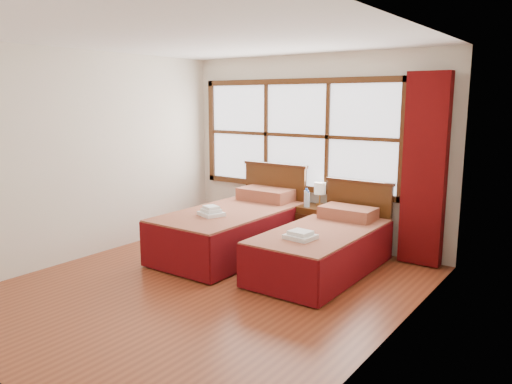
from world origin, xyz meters
The scene contains 15 objects.
floor centered at (0.00, 0.00, 0.00)m, with size 4.50×4.50×0.00m, color brown.
ceiling centered at (0.00, 0.00, 2.60)m, with size 4.50×4.50×0.00m, color white.
wall_back centered at (0.00, 2.25, 1.30)m, with size 4.00×4.00×0.00m, color silver.
wall_left centered at (-2.00, 0.00, 1.30)m, with size 4.50×4.50×0.00m, color silver.
wall_right centered at (2.00, 0.00, 1.30)m, with size 4.50×4.50×0.00m, color silver.
window centered at (-0.25, 2.21, 1.50)m, with size 3.16×0.06×1.56m.
curtain centered at (1.60, 2.11, 1.17)m, with size 0.50×0.16×2.30m, color #5A0909.
bed_left centered at (-0.55, 1.20, 0.33)m, with size 1.12×2.17×1.09m.
bed_right centered at (0.76, 1.20, 0.30)m, with size 1.00×2.02×0.97m.
nightstand centered at (0.17, 1.99, 0.29)m, with size 0.43×0.43×0.57m.
towels_left centered at (-0.56, 0.73, 0.63)m, with size 0.36×0.34×0.12m.
towels_right centered at (0.75, 0.67, 0.55)m, with size 0.33×0.29×0.09m.
lamp centered at (0.20, 2.12, 0.79)m, with size 0.16×0.16×0.31m.
bottle_near centered at (0.11, 1.91, 0.69)m, with size 0.07×0.07×0.25m.
bottle_far centered at (0.13, 1.90, 0.67)m, with size 0.06×0.06×0.22m.
Camera 1 is at (3.39, -3.83, 2.00)m, focal length 35.00 mm.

